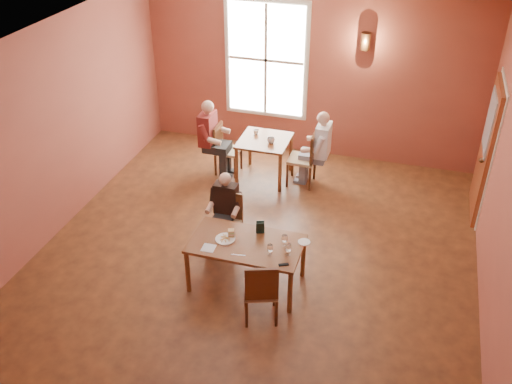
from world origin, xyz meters
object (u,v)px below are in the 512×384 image
(diner_maroon, at_px, (226,139))
(chair_diner_maroon, at_px, (228,150))
(chair_empty, at_px, (261,288))
(chair_diner_white, at_px, (302,158))
(second_table, at_px, (264,159))
(diner_main, at_px, (226,218))
(diner_white, at_px, (304,150))
(chair_diner_main, at_px, (226,224))
(main_table, at_px, (246,263))

(diner_maroon, bearing_deg, chair_diner_maroon, 90.00)
(chair_empty, bearing_deg, chair_diner_white, 74.89)
(second_table, bearing_deg, diner_maroon, 180.00)
(diner_main, distance_m, chair_empty, 1.43)
(chair_empty, distance_m, diner_maroon, 3.63)
(chair_empty, height_order, chair_diner_white, chair_diner_white)
(chair_diner_white, distance_m, diner_white, 0.15)
(second_table, bearing_deg, chair_empty, -74.58)
(chair_diner_main, relative_size, diner_main, 0.78)
(chair_diner_main, bearing_deg, chair_diner_white, -106.18)
(diner_main, relative_size, chair_empty, 1.21)
(chair_empty, xyz_separation_m, diner_maroon, (-1.58, 3.26, 0.20))
(chair_diner_main, distance_m, second_table, 2.08)
(chair_diner_white, bearing_deg, chair_diner_maroon, 90.00)
(main_table, xyz_separation_m, chair_diner_white, (0.10, 2.73, 0.15))
(chair_diner_main, bearing_deg, second_table, -88.70)
(second_table, relative_size, diner_maroon, 0.64)
(main_table, bearing_deg, diner_white, 87.21)
(diner_main, height_order, chair_diner_white, diner_main)
(chair_diner_white, bearing_deg, chair_empty, -175.64)
(main_table, relative_size, chair_diner_main, 1.70)
(second_table, bearing_deg, chair_diner_maroon, 180.00)
(chair_empty, bearing_deg, diner_white, 74.36)
(diner_main, bearing_deg, diner_white, -106.71)
(chair_diner_main, distance_m, chair_diner_maroon, 2.19)
(second_table, distance_m, diner_white, 0.73)
(chair_diner_maroon, bearing_deg, diner_white, 90.00)
(main_table, xyz_separation_m, diner_white, (0.13, 2.73, 0.30))
(chair_empty, height_order, diner_maroon, diner_maroon)
(chair_empty, relative_size, diner_maroon, 0.69)
(chair_diner_white, relative_size, diner_white, 0.76)
(second_table, bearing_deg, chair_diner_main, -88.70)
(chair_diner_main, bearing_deg, chair_empty, 125.79)
(main_table, xyz_separation_m, diner_main, (-0.50, 0.62, 0.20))
(diner_white, relative_size, chair_diner_maroon, 1.43)
(chair_diner_main, distance_m, chair_diner_white, 2.16)
(main_table, height_order, diner_main, diner_main)
(chair_empty, distance_m, chair_diner_white, 3.27)
(chair_diner_main, height_order, chair_diner_white, chair_diner_white)
(main_table, height_order, diner_white, diner_white)
(main_table, xyz_separation_m, chair_diner_maroon, (-1.20, 2.73, 0.11))
(diner_white, relative_size, diner_maroon, 0.98)
(chair_empty, relative_size, chair_diner_white, 0.92)
(chair_diner_main, bearing_deg, main_table, 127.57)
(main_table, xyz_separation_m, diner_maroon, (-1.23, 2.73, 0.32))
(diner_white, xyz_separation_m, chair_diner_maroon, (-1.33, 0.00, -0.19))
(chair_diner_white, xyz_separation_m, chair_diner_maroon, (-1.30, 0.00, -0.04))
(chair_diner_main, height_order, diner_maroon, diner_maroon)
(diner_maroon, bearing_deg, diner_white, 90.00)
(diner_white, bearing_deg, diner_main, 163.29)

